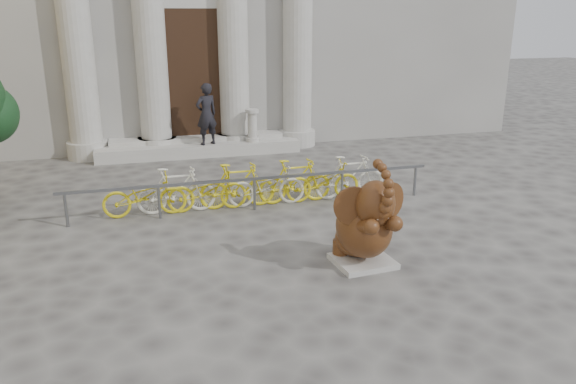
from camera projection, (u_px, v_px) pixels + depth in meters
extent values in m
plane|color=#474442|center=(276.00, 298.00, 8.34)|extent=(80.00, 80.00, 0.00)
cube|color=black|center=(194.00, 75.00, 16.76)|extent=(2.40, 0.16, 4.00)
cylinder|color=#A8A59E|center=(73.00, 16.00, 15.32)|extent=(0.90, 0.90, 8.00)
cylinder|color=#A8A59E|center=(148.00, 16.00, 15.83)|extent=(0.90, 0.90, 8.00)
cylinder|color=#A8A59E|center=(232.00, 16.00, 16.44)|extent=(0.90, 0.90, 8.00)
cylinder|color=#A8A59E|center=(298.00, 16.00, 16.95)|extent=(0.90, 0.90, 8.00)
cube|color=#A8A59E|center=(199.00, 148.00, 16.92)|extent=(6.00, 1.20, 0.36)
cube|color=#A8A59E|center=(363.00, 261.00, 9.49)|extent=(1.02, 0.94, 0.09)
ellipsoid|color=black|center=(358.00, 238.00, 9.58)|extent=(0.86, 0.83, 0.61)
ellipsoid|color=black|center=(364.00, 228.00, 9.33)|extent=(1.01, 1.22, 0.99)
cylinder|color=black|center=(341.00, 247.00, 9.65)|extent=(0.31, 0.31, 0.25)
cylinder|color=black|center=(367.00, 243.00, 9.82)|extent=(0.31, 0.31, 0.25)
cylinder|color=black|center=(364.00, 226.00, 8.86)|extent=(0.28, 0.58, 0.38)
cylinder|color=black|center=(387.00, 223.00, 9.00)|extent=(0.28, 0.58, 0.38)
ellipsoid|color=black|center=(375.00, 204.00, 8.86)|extent=(0.70, 0.66, 0.76)
cylinder|color=black|center=(354.00, 206.00, 8.87)|extent=(0.64, 0.19, 0.65)
cylinder|color=black|center=(389.00, 202.00, 9.08)|extent=(0.61, 0.30, 0.65)
cone|color=beige|center=(374.00, 217.00, 8.70)|extent=(0.14, 0.23, 0.10)
cone|color=beige|center=(387.00, 216.00, 8.78)|extent=(0.10, 0.23, 0.10)
cube|color=slate|center=(254.00, 179.00, 11.92)|extent=(8.00, 0.06, 0.06)
cylinder|color=slate|center=(66.00, 210.00, 11.06)|extent=(0.06, 0.06, 0.70)
cylinder|color=slate|center=(159.00, 202.00, 11.51)|extent=(0.06, 0.06, 0.70)
cylinder|color=slate|center=(254.00, 194.00, 12.02)|extent=(0.06, 0.06, 0.70)
cylinder|color=slate|center=(342.00, 187.00, 12.53)|extent=(0.06, 0.06, 0.70)
cylinder|color=slate|center=(415.00, 181.00, 12.99)|extent=(0.06, 0.06, 0.70)
imported|color=yellow|center=(144.00, 193.00, 11.63)|extent=(1.70, 0.50, 1.00)
imported|color=beige|center=(176.00, 190.00, 11.79)|extent=(1.66, 0.47, 1.00)
imported|color=yellow|center=(207.00, 188.00, 11.96)|extent=(1.70, 0.50, 1.00)
imported|color=yellow|center=(237.00, 186.00, 12.12)|extent=(1.66, 0.47, 1.00)
imported|color=beige|center=(266.00, 183.00, 12.29)|extent=(1.70, 0.50, 1.00)
imported|color=yellow|center=(295.00, 181.00, 12.46)|extent=(1.66, 0.47, 1.00)
imported|color=yellow|center=(323.00, 179.00, 12.62)|extent=(1.70, 0.50, 1.00)
imported|color=beige|center=(350.00, 177.00, 12.79)|extent=(1.66, 0.47, 1.00)
imported|color=black|center=(206.00, 114.00, 16.34)|extent=(0.77, 0.63, 1.80)
cylinder|color=#A8A59E|center=(253.00, 139.00, 16.98)|extent=(0.40, 0.40, 0.12)
cylinder|color=#A8A59E|center=(252.00, 127.00, 16.86)|extent=(0.28, 0.28, 0.89)
cylinder|color=#A8A59E|center=(252.00, 111.00, 16.72)|extent=(0.40, 0.40, 0.10)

